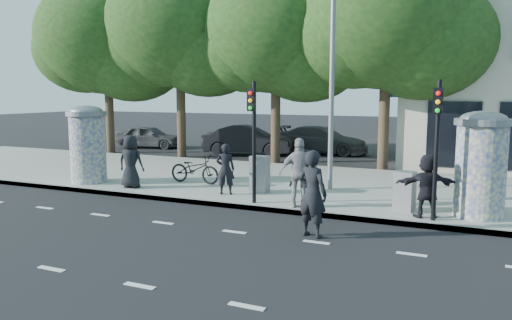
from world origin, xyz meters
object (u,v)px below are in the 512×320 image
at_px(cabinet_right, 405,191).
at_px(car_left, 149,137).
at_px(ad_column_right, 481,162).
at_px(ped_e, 300,173).
at_px(traffic_pole_near, 253,129).
at_px(ped_a, 131,162).
at_px(ped_f, 427,186).
at_px(ped_b, 225,169).
at_px(ad_column_left, 88,142).
at_px(car_mid, 248,140).
at_px(man_road, 312,194).
at_px(cabinet_left, 260,174).
at_px(ped_d, 307,178).
at_px(bicycle, 195,169).
at_px(traffic_pole_far, 437,136).
at_px(street_lamp, 332,42).
at_px(car_right, 321,140).

relative_size(cabinet_right, car_left, 0.27).
bearing_deg(ad_column_right, ped_e, -169.18).
bearing_deg(traffic_pole_near, ped_a, 174.33).
xyz_separation_m(ped_f, cabinet_right, (-0.60, 0.47, -0.28)).
bearing_deg(ped_b, ad_column_left, -22.01).
distance_m(traffic_pole_near, car_mid, 12.22).
distance_m(man_road, cabinet_left, 4.49).
bearing_deg(ped_d, bicycle, -25.35).
bearing_deg(ped_a, traffic_pole_far, 167.70).
bearing_deg(ped_f, ad_column_left, -26.25).
height_order(traffic_pole_near, ped_b, traffic_pole_near).
xyz_separation_m(street_lamp, ped_e, (-0.05, -2.78, -3.70)).
distance_m(ped_a, ped_d, 6.07).
height_order(traffic_pole_near, ped_f, traffic_pole_near).
height_order(ped_b, ped_d, ped_b).
bearing_deg(ad_column_left, ped_e, -4.67).
distance_m(traffic_pole_near, cabinet_left, 2.16).
relative_size(traffic_pole_near, car_left, 0.88).
xyz_separation_m(man_road, car_mid, (-7.63, 12.93, -0.23)).
relative_size(ped_a, man_road, 0.87).
height_order(street_lamp, ped_a, street_lamp).
relative_size(ped_d, bicycle, 0.82).
bearing_deg(car_mid, ped_d, -162.67).
xyz_separation_m(ped_e, car_right, (-3.29, 13.02, -0.37)).
bearing_deg(traffic_pole_far, ped_a, 177.22).
height_order(street_lamp, car_mid, street_lamp).
height_order(ped_d, bicycle, ped_d).
height_order(ad_column_right, ped_f, ad_column_right).
bearing_deg(ped_e, traffic_pole_far, 157.40).
bearing_deg(traffic_pole_far, traffic_pole_near, 180.00).
bearing_deg(man_road, car_mid, -43.21).
bearing_deg(car_left, traffic_pole_near, -146.89).
relative_size(ped_f, man_road, 0.81).
xyz_separation_m(traffic_pole_near, car_left, (-11.99, 11.59, -1.57)).
distance_m(cabinet_right, car_right, 13.67).
height_order(traffic_pole_far, car_mid, traffic_pole_far).
distance_m(street_lamp, ped_b, 5.14).
bearing_deg(traffic_pole_near, ped_d, 10.77).
bearing_deg(street_lamp, car_left, 146.83).
height_order(ad_column_left, car_mid, ad_column_left).
bearing_deg(ad_column_left, ped_a, -7.13).
xyz_separation_m(traffic_pole_near, man_road, (2.37, -2.00, -1.24)).
height_order(man_road, car_mid, man_road).
bearing_deg(ped_e, car_right, -97.46).
bearing_deg(traffic_pole_far, bicycle, 165.71).
bearing_deg(ped_e, ped_b, -36.84).
relative_size(car_left, car_mid, 0.84).
xyz_separation_m(ad_column_right, cabinet_left, (-6.26, 0.58, -0.81)).
bearing_deg(ped_d, traffic_pole_near, 6.10).
distance_m(street_lamp, ped_d, 4.64).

